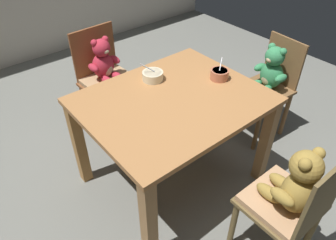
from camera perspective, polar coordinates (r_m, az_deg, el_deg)
name	(u,v)px	position (r m, az deg, el deg)	size (l,w,h in m)	color
ground_plane	(172,178)	(2.45, 0.76, -10.48)	(5.20, 5.20, 0.04)	slate
dining_table	(173,114)	(2.02, 0.90, 1.06)	(1.10, 0.90, 0.72)	#A36C3D
teddy_chair_near_right	(270,77)	(2.65, 17.83, 7.34)	(0.43, 0.39, 0.83)	brown
teddy_chair_far_center	(106,72)	(2.65, -11.19, 8.49)	(0.44, 0.40, 0.87)	brown
teddy_chair_near_front	(293,194)	(1.74, 21.58, -12.31)	(0.39, 0.37, 0.87)	brown
porridge_bowl_cream_far_center	(153,76)	(2.12, -2.76, 7.98)	(0.14, 0.14, 0.13)	beige
porridge_bowl_terracotta_near_right	(219,74)	(2.16, 9.25, 8.15)	(0.12, 0.12, 0.13)	#B8694C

